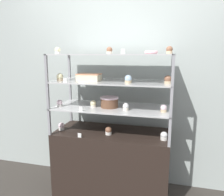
% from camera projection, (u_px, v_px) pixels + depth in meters
% --- Properties ---
extents(ground_plane, '(20.00, 20.00, 0.00)m').
position_uv_depth(ground_plane, '(112.00, 194.00, 2.42)').
color(ground_plane, '#38332D').
extents(back_wall, '(8.00, 0.05, 2.60)m').
position_uv_depth(back_wall, '(121.00, 74.00, 2.55)').
color(back_wall, '#A8B2AD').
rests_on(back_wall, ground_plane).
extents(display_base, '(1.18, 0.52, 0.73)m').
position_uv_depth(display_base, '(112.00, 164.00, 2.35)').
color(display_base, black).
rests_on(display_base, ground_plane).
extents(display_riser_lower, '(1.18, 0.52, 0.26)m').
position_uv_depth(display_riser_lower, '(112.00, 108.00, 2.23)').
color(display_riser_lower, '#99999E').
rests_on(display_riser_lower, display_base).
extents(display_riser_middle, '(1.18, 0.52, 0.26)m').
position_uv_depth(display_riser_middle, '(112.00, 83.00, 2.18)').
color(display_riser_middle, '#99999E').
rests_on(display_riser_middle, display_riser_lower).
extents(display_riser_upper, '(1.18, 0.52, 0.26)m').
position_uv_depth(display_riser_upper, '(112.00, 56.00, 2.13)').
color(display_riser_upper, '#99999E').
rests_on(display_riser_upper, display_riser_middle).
extents(layer_cake_centerpiece, '(0.18, 0.18, 0.11)m').
position_uv_depth(layer_cake_centerpiece, '(109.00, 102.00, 2.20)').
color(layer_cake_centerpiece, brown).
rests_on(layer_cake_centerpiece, display_riser_lower).
extents(sheet_cake_frosted, '(0.23, 0.16, 0.07)m').
position_uv_depth(sheet_cake_frosted, '(89.00, 77.00, 2.20)').
color(sheet_cake_frosted, beige).
rests_on(sheet_cake_frosted, display_riser_middle).
extents(cupcake_0, '(0.06, 0.06, 0.08)m').
position_uv_depth(cupcake_0, '(61.00, 126.00, 2.32)').
color(cupcake_0, white).
rests_on(cupcake_0, display_base).
extents(cupcake_1, '(0.06, 0.06, 0.08)m').
position_uv_depth(cupcake_1, '(108.00, 131.00, 2.19)').
color(cupcake_1, white).
rests_on(cupcake_1, display_base).
extents(cupcake_2, '(0.06, 0.06, 0.08)m').
position_uv_depth(cupcake_2, '(164.00, 136.00, 2.05)').
color(cupcake_2, white).
rests_on(cupcake_2, display_base).
extents(price_tag_0, '(0.04, 0.00, 0.04)m').
position_uv_depth(price_tag_0, '(80.00, 135.00, 2.11)').
color(price_tag_0, white).
rests_on(price_tag_0, display_base).
extents(cupcake_3, '(0.06, 0.06, 0.07)m').
position_uv_depth(cupcake_3, '(60.00, 103.00, 2.24)').
color(cupcake_3, white).
rests_on(cupcake_3, display_riser_lower).
extents(cupcake_4, '(0.06, 0.06, 0.07)m').
position_uv_depth(cupcake_4, '(93.00, 104.00, 2.21)').
color(cupcake_4, beige).
rests_on(cupcake_4, display_riser_lower).
extents(cupcake_5, '(0.06, 0.06, 0.07)m').
position_uv_depth(cupcake_5, '(126.00, 107.00, 2.08)').
color(cupcake_5, beige).
rests_on(cupcake_5, display_riser_lower).
extents(cupcake_6, '(0.06, 0.06, 0.07)m').
position_uv_depth(cupcake_6, '(164.00, 109.00, 2.02)').
color(cupcake_6, '#CCB28C').
rests_on(cupcake_6, display_riser_lower).
extents(price_tag_1, '(0.04, 0.00, 0.04)m').
position_uv_depth(price_tag_1, '(81.00, 109.00, 2.05)').
color(price_tag_1, white).
rests_on(price_tag_1, display_riser_lower).
extents(cupcake_7, '(0.07, 0.07, 0.08)m').
position_uv_depth(cupcake_7, '(60.00, 77.00, 2.19)').
color(cupcake_7, '#CCB28C').
rests_on(cupcake_7, display_riser_middle).
extents(cupcake_8, '(0.07, 0.07, 0.08)m').
position_uv_depth(cupcake_8, '(128.00, 79.00, 2.02)').
color(cupcake_8, '#CCB28C').
rests_on(cupcake_8, display_riser_middle).
extents(cupcake_9, '(0.07, 0.07, 0.08)m').
position_uv_depth(cupcake_9, '(168.00, 80.00, 1.98)').
color(cupcake_9, '#CCB28C').
rests_on(cupcake_9, display_riser_middle).
extents(price_tag_2, '(0.04, 0.00, 0.04)m').
position_uv_depth(price_tag_2, '(65.00, 80.00, 2.04)').
color(price_tag_2, white).
rests_on(price_tag_2, display_riser_middle).
extents(cupcake_10, '(0.06, 0.06, 0.07)m').
position_uv_depth(cupcake_10, '(58.00, 51.00, 2.17)').
color(cupcake_10, white).
rests_on(cupcake_10, display_riser_upper).
extents(cupcake_11, '(0.06, 0.06, 0.07)m').
position_uv_depth(cupcake_11, '(109.00, 51.00, 2.07)').
color(cupcake_11, beige).
rests_on(cupcake_11, display_riser_upper).
extents(cupcake_12, '(0.06, 0.06, 0.07)m').
position_uv_depth(cupcake_12, '(169.00, 50.00, 1.90)').
color(cupcake_12, '#CCB28C').
rests_on(cupcake_12, display_riser_upper).
extents(price_tag_3, '(0.04, 0.00, 0.04)m').
position_uv_depth(price_tag_3, '(123.00, 51.00, 1.85)').
color(price_tag_3, white).
rests_on(price_tag_3, display_riser_upper).
extents(donut_glazed, '(0.12, 0.12, 0.03)m').
position_uv_depth(donut_glazed, '(151.00, 52.00, 1.99)').
color(donut_glazed, '#EFB2BC').
rests_on(donut_glazed, display_riser_upper).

